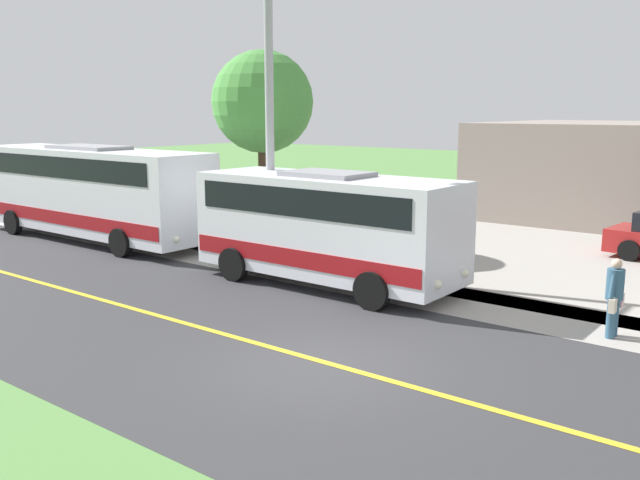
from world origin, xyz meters
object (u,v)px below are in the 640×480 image
(street_light_pole, at_px, (267,105))
(shuttle_bus_front, at_px, (327,223))
(tree_curbside, at_px, (263,103))
(transit_bus_rear, at_px, (91,189))
(pedestrian_with_bags, at_px, (614,296))

(street_light_pole, bearing_deg, shuttle_bus_front, 81.12)
(street_light_pole, bearing_deg, tree_curbside, -135.77)
(shuttle_bus_front, xyz_separation_m, street_light_pole, (-0.37, -2.37, 2.99))
(transit_bus_rear, bearing_deg, street_light_pole, 92.72)
(shuttle_bus_front, height_order, transit_bus_rear, transit_bus_rear)
(transit_bus_rear, height_order, pedestrian_with_bags, transit_bus_rear)
(transit_bus_rear, relative_size, street_light_pole, 1.24)
(transit_bus_rear, bearing_deg, shuttle_bus_front, 90.03)
(transit_bus_rear, distance_m, street_light_pole, 8.41)
(street_light_pole, distance_m, tree_curbside, 3.51)
(pedestrian_with_bags, height_order, tree_curbside, tree_curbside)
(shuttle_bus_front, distance_m, pedestrian_with_bags, 7.10)
(tree_curbside, bearing_deg, shuttle_bus_front, 59.09)
(pedestrian_with_bags, height_order, street_light_pole, street_light_pole)
(transit_bus_rear, distance_m, pedestrian_with_bags, 17.37)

